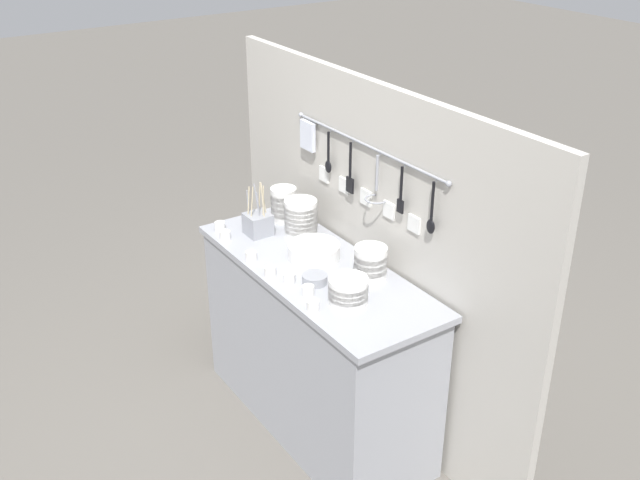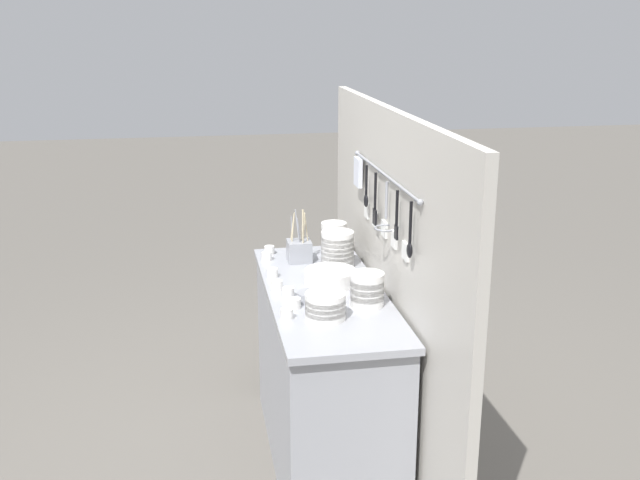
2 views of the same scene
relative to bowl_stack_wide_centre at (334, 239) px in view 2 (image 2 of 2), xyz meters
name	(u,v)px [view 2 (image 2 of 2)]	position (x,y,z in m)	size (l,w,h in m)	color
ground_plane	(324,459)	(0.49, -0.13, -0.92)	(20.00, 20.00, 0.00)	#666059
counter	(325,377)	(0.49, -0.13, -0.50)	(1.30, 0.50, 0.84)	#9EA0A8
back_wall	(388,292)	(0.49, 0.15, -0.11)	(2.10, 0.11, 1.62)	#BCB7AD
bowl_stack_wide_centre	(334,239)	(0.00, 0.00, 0.00)	(0.13, 0.13, 0.17)	white
bowl_stack_tall_left	(367,289)	(0.69, 0.00, -0.01)	(0.14, 0.14, 0.14)	white
bowl_stack_nested_right	(325,306)	(0.80, -0.19, -0.03)	(0.16, 0.16, 0.11)	white
bowl_stack_back_corner	(337,249)	(0.18, -0.02, 0.00)	(0.15, 0.15, 0.17)	white
plate_stack	(330,277)	(0.41, -0.10, -0.05)	(0.23, 0.23, 0.07)	white
steel_mixing_bowl	(310,296)	(0.60, -0.22, -0.06)	(0.11, 0.11, 0.04)	#93969E
cutlery_caddy	(299,250)	(0.07, -0.18, -0.03)	(0.11, 0.11, 0.26)	#93969E
cup_back_right	(277,285)	(0.44, -0.34, -0.06)	(0.05, 0.05, 0.04)	white
cup_edge_far	(267,256)	(0.03, -0.34, -0.06)	(0.05, 0.05, 0.04)	white
cup_back_left	(287,314)	(0.77, -0.34, -0.06)	(0.05, 0.05, 0.04)	white
cup_centre	(272,273)	(0.28, -0.34, -0.06)	(0.05, 0.05, 0.04)	white
cup_edge_near	(288,292)	(0.54, -0.30, -0.06)	(0.05, 0.05, 0.04)	white
cup_by_caddy	(269,250)	(-0.07, -0.31, -0.06)	(0.05, 0.05, 0.04)	white
cup_beside_plates	(295,303)	(0.67, -0.29, -0.06)	(0.05, 0.05, 0.04)	white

